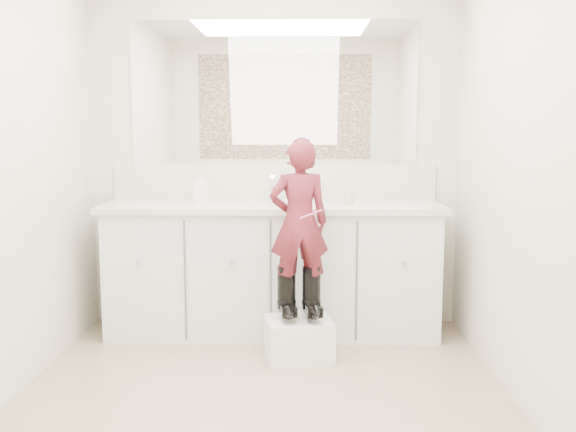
{
  "coord_description": "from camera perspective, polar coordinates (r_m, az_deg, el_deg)",
  "views": [
    {
      "loc": [
        0.2,
        -3.06,
        1.38
      ],
      "look_at": [
        0.11,
        0.85,
        0.86
      ],
      "focal_mm": 40.0,
      "sensor_mm": 36.0,
      "label": 1
    }
  ],
  "objects": [
    {
      "name": "toothbrush",
      "position": [
        3.73,
        2.07,
        0.17
      ],
      "size": [
        0.14,
        0.04,
        0.06
      ],
      "primitive_type": "cylinder",
      "rotation": [
        0.0,
        1.22,
        0.17
      ],
      "color": "#D95487",
      "rests_on": "toddler"
    },
    {
      "name": "step_stool",
      "position": [
        3.96,
        0.97,
        -10.88
      ],
      "size": [
        0.44,
        0.38,
        0.25
      ],
      "primitive_type": "cube",
      "rotation": [
        0.0,
        0.0,
        0.17
      ],
      "color": "white",
      "rests_on": "floor"
    },
    {
      "name": "cup",
      "position": [
        4.37,
        5.42,
        1.77
      ],
      "size": [
        0.13,
        0.13,
        0.1
      ],
      "primitive_type": "imported",
      "rotation": [
        0.0,
        0.0,
        0.26
      ],
      "color": "beige",
      "rests_on": "countertop"
    },
    {
      "name": "vanity_cabinet",
      "position": [
        4.4,
        -1.38,
        -4.94
      ],
      "size": [
        2.2,
        0.55,
        0.85
      ],
      "primitive_type": "cube",
      "color": "silver",
      "rests_on": "floor"
    },
    {
      "name": "boot_left",
      "position": [
        3.9,
        -0.13,
        -6.8
      ],
      "size": [
        0.15,
        0.23,
        0.32
      ],
      "primitive_type": null,
      "rotation": [
        0.0,
        0.0,
        0.17
      ],
      "color": "black",
      "rests_on": "step_stool"
    },
    {
      "name": "soap_bottle",
      "position": [
        4.43,
        -7.72,
        2.6
      ],
      "size": [
        0.1,
        0.1,
        0.22
      ],
      "primitive_type": "imported",
      "rotation": [
        0.0,
        0.0,
        -0.01
      ],
      "color": "white",
      "rests_on": "countertop"
    },
    {
      "name": "backsplash",
      "position": [
        4.57,
        -1.25,
        3.01
      ],
      "size": [
        2.28,
        0.03,
        0.25
      ],
      "primitive_type": "cube",
      "color": "beige",
      "rests_on": "countertop"
    },
    {
      "name": "boot_right",
      "position": [
        3.9,
        2.09,
        -6.81
      ],
      "size": [
        0.15,
        0.23,
        0.32
      ],
      "primitive_type": null,
      "rotation": [
        0.0,
        0.0,
        0.17
      ],
      "color": "black",
      "rests_on": "step_stool"
    },
    {
      "name": "toddler",
      "position": [
        3.82,
        0.99,
        -0.58
      ],
      "size": [
        0.39,
        0.29,
        0.98
      ],
      "primitive_type": "imported",
      "rotation": [
        0.0,
        0.0,
        3.31
      ],
      "color": "#AB343E",
      "rests_on": "step_stool"
    },
    {
      "name": "mirror",
      "position": [
        4.56,
        -1.28,
        10.86
      ],
      "size": [
        2.0,
        0.02,
        1.0
      ],
      "primitive_type": "cube",
      "color": "white",
      "rests_on": "wall_back"
    },
    {
      "name": "wall_back",
      "position": [
        4.57,
        -1.25,
        5.34
      ],
      "size": [
        2.6,
        0.0,
        2.6
      ],
      "primitive_type": "plane",
      "rotation": [
        1.57,
        0.0,
        0.0
      ],
      "color": "beige",
      "rests_on": "floor"
    },
    {
      "name": "wall_right",
      "position": [
        3.26,
        21.05,
        3.93
      ],
      "size": [
        0.0,
        3.0,
        3.0
      ],
      "primitive_type": "plane",
      "rotation": [
        1.57,
        0.0,
        -1.57
      ],
      "color": "beige",
      "rests_on": "floor"
    },
    {
      "name": "countertop",
      "position": [
        4.31,
        -1.41,
        0.8
      ],
      "size": [
        2.28,
        0.58,
        0.04
      ],
      "primitive_type": "cube",
      "color": "beige",
      "rests_on": "vanity_cabinet"
    },
    {
      "name": "floor",
      "position": [
        3.37,
        -2.33,
        -16.61
      ],
      "size": [
        3.0,
        3.0,
        0.0
      ],
      "primitive_type": "plane",
      "color": "#826955",
      "rests_on": "ground"
    },
    {
      "name": "wall_front",
      "position": [
        1.59,
        -5.9,
        1.05
      ],
      "size": [
        2.6,
        0.0,
        2.6
      ],
      "primitive_type": "plane",
      "rotation": [
        -1.57,
        0.0,
        0.0
      ],
      "color": "beige",
      "rests_on": "floor"
    },
    {
      "name": "dot_panel",
      "position": [
        1.61,
        -6.08,
        17.23
      ],
      "size": [
        2.0,
        0.01,
        1.2
      ],
      "primitive_type": "cube",
      "color": "#472819",
      "rests_on": "wall_front"
    },
    {
      "name": "faucet",
      "position": [
        4.46,
        -1.31,
        1.94
      ],
      "size": [
        0.08,
        0.08,
        0.1
      ],
      "primitive_type": "cylinder",
      "color": "silver",
      "rests_on": "countertop"
    }
  ]
}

